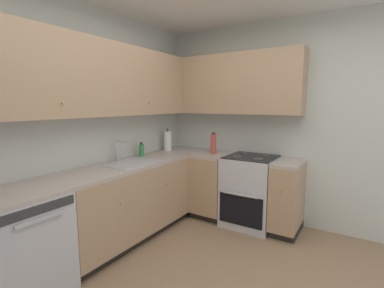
{
  "coord_description": "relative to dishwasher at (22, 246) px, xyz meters",
  "views": [
    {
      "loc": [
        -1.73,
        -0.82,
        1.55
      ],
      "look_at": [
        0.98,
        0.89,
        1.09
      ],
      "focal_mm": 25.95,
      "sensor_mm": 36.0,
      "label": 1
    }
  ],
  "objects": [
    {
      "name": "dishwasher",
      "position": [
        0.0,
        0.0,
        0.0
      ],
      "size": [
        0.6,
        0.63,
        0.85
      ],
      "color": "silver",
      "rests_on": "ground_plane"
    },
    {
      "name": "wall_right",
      "position": [
        2.61,
        -1.44,
        0.87
      ],
      "size": [
        0.05,
        3.58,
        2.59
      ],
      "primitive_type": "cube",
      "color": "silver",
      "rests_on": "ground_plane"
    },
    {
      "name": "oven_range",
      "position": [
        2.3,
        -1.05,
        0.03
      ],
      "size": [
        0.68,
        0.62,
        1.03
      ],
      "color": "silver",
      "rests_on": "ground_plane"
    },
    {
      "name": "countertop_right",
      "position": [
        2.28,
        -0.93,
        0.44
      ],
      "size": [
        0.6,
        1.37,
        0.03
      ],
      "color": "#B7A89E",
      "rests_on": "lower_cabinets_right"
    },
    {
      "name": "faucet",
      "position": [
        1.23,
        0.18,
        0.6
      ],
      "size": [
        0.07,
        0.16,
        0.25
      ],
      "color": "silver",
      "rests_on": "countertop_back"
    },
    {
      "name": "sink",
      "position": [
        1.23,
        -0.03,
        0.42
      ],
      "size": [
        0.61,
        0.4,
        0.1
      ],
      "color": "#B7B7BC",
      "rests_on": "countertop_back"
    },
    {
      "name": "oil_bottle",
      "position": [
        2.28,
        -0.52,
        0.59
      ],
      "size": [
        0.08,
        0.08,
        0.29
      ],
      "color": "#BF4C3F",
      "rests_on": "countertop_right"
    },
    {
      "name": "upper_cabinets_back",
      "position": [
        0.98,
        0.14,
        1.38
      ],
      "size": [
        2.56,
        0.34,
        0.77
      ],
      "color": "tan"
    },
    {
      "name": "soap_bottle",
      "position": [
        1.61,
        0.18,
        0.54
      ],
      "size": [
        0.06,
        0.06,
        0.18
      ],
      "color": "#338C4C",
      "rests_on": "countertop_back"
    },
    {
      "name": "lower_cabinets_back",
      "position": [
        1.14,
        0.0,
        0.0
      ],
      "size": [
        1.68,
        0.62,
        0.85
      ],
      "color": "tan",
      "rests_on": "ground_plane"
    },
    {
      "name": "lower_cabinets_right",
      "position": [
        2.28,
        -0.93,
        0.0
      ],
      "size": [
        0.62,
        1.37,
        0.85
      ],
      "color": "tan",
      "rests_on": "ground_plane"
    },
    {
      "name": "paper_towel_roll",
      "position": [
        2.15,
        0.16,
        0.6
      ],
      "size": [
        0.11,
        0.11,
        0.33
      ],
      "color": "white",
      "rests_on": "countertop_back"
    },
    {
      "name": "wall_back",
      "position": [
        0.7,
        0.33,
        0.87
      ],
      "size": [
        3.86,
        0.05,
        2.59
      ],
      "primitive_type": "cube",
      "color": "silver",
      "rests_on": "ground_plane"
    },
    {
      "name": "upper_cabinets_right",
      "position": [
        2.42,
        -0.66,
        1.38
      ],
      "size": [
        0.32,
        1.92,
        0.77
      ],
      "color": "tan"
    },
    {
      "name": "countertop_back",
      "position": [
        1.14,
        0.0,
        0.44
      ],
      "size": [
        2.88,
        0.6,
        0.03
      ],
      "primitive_type": "cube",
      "color": "#B7A89E",
      "rests_on": "lower_cabinets_back"
    }
  ]
}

